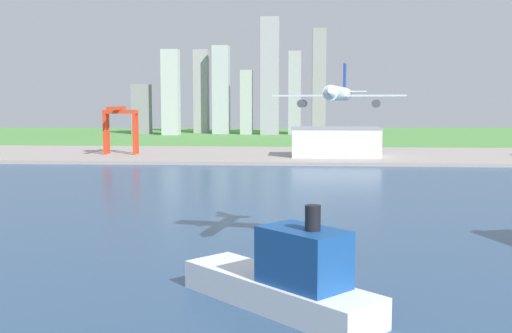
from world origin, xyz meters
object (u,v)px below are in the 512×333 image
warehouse_main (336,142)px  port_crane_red (120,120)px  ferry_boat (287,280)px  airplane_landing (338,94)px

warehouse_main → port_crane_red: bearing=177.9°
warehouse_main → ferry_boat: bearing=-95.0°
ferry_boat → port_crane_red: 364.13m
ferry_boat → port_crane_red: port_crane_red is taller
airplane_landing → warehouse_main: size_ratio=0.60×
ferry_boat → port_crane_red: size_ratio=1.06×
warehouse_main → airplane_landing: bearing=-93.2°
ferry_boat → port_crane_red: (-133.04, 338.22, 22.36)m
ferry_boat → warehouse_main: size_ratio=0.67×
airplane_landing → warehouse_main: (16.30, 288.08, -31.59)m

